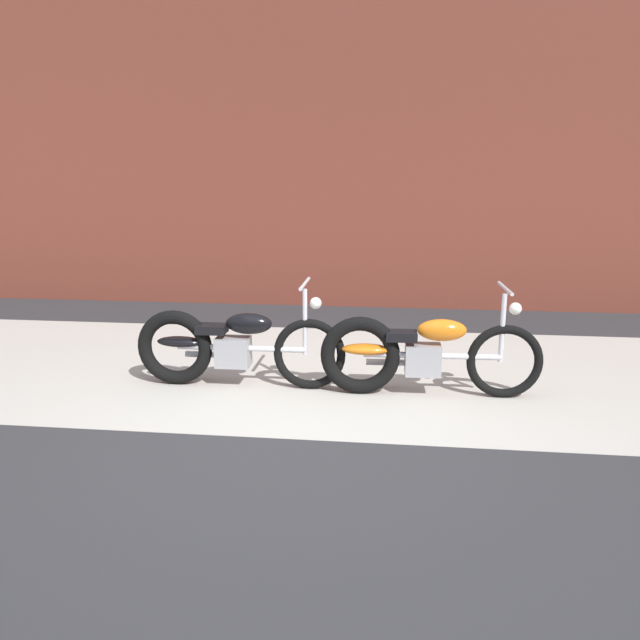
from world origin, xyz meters
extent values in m
plane|color=#2D2D30|center=(0.00, 0.00, 0.00)|extent=(80.00, 80.00, 0.00)
cube|color=#B2ADA3|center=(0.00, 1.75, 0.00)|extent=(36.00, 3.50, 0.01)
cube|color=brown|center=(0.00, 5.20, 2.42)|extent=(36.00, 0.50, 4.83)
torus|color=black|center=(0.03, 1.16, 0.34)|extent=(0.68, 0.09, 0.68)
torus|color=black|center=(-1.27, 1.15, 0.36)|extent=(0.73, 0.14, 0.73)
cylinder|color=silver|center=(-0.62, 1.16, 0.38)|extent=(1.24, 0.07, 0.06)
cube|color=#99999E|center=(-0.70, 1.16, 0.34)|extent=(0.32, 0.22, 0.28)
ellipsoid|color=black|center=(-0.54, 1.16, 0.62)|extent=(0.44, 0.19, 0.20)
ellipsoid|color=black|center=(-1.22, 1.15, 0.42)|extent=(0.44, 0.18, 0.10)
cube|color=black|center=(-0.90, 1.16, 0.56)|extent=(0.28, 0.20, 0.08)
cylinder|color=silver|center=(-0.01, 1.16, 0.65)|extent=(0.04, 0.04, 0.62)
cylinder|color=silver|center=(-0.01, 1.16, 1.01)|extent=(0.04, 0.58, 0.03)
sphere|color=white|center=(0.09, 1.16, 0.83)|extent=(0.11, 0.11, 0.11)
cylinder|color=silver|center=(-0.94, 1.31, 0.26)|extent=(0.55, 0.06, 0.06)
torus|color=black|center=(1.81, 1.14, 0.34)|extent=(0.68, 0.10, 0.68)
torus|color=black|center=(0.51, 1.10, 0.36)|extent=(0.73, 0.15, 0.73)
cylinder|color=silver|center=(1.16, 1.12, 0.38)|extent=(1.24, 0.09, 0.06)
cube|color=#99999E|center=(1.08, 1.11, 0.34)|extent=(0.33, 0.23, 0.28)
ellipsoid|color=orange|center=(1.24, 1.12, 0.62)|extent=(0.45, 0.20, 0.20)
ellipsoid|color=orange|center=(0.56, 1.10, 0.42)|extent=(0.45, 0.19, 0.10)
cube|color=black|center=(0.88, 1.11, 0.56)|extent=(0.29, 0.21, 0.08)
cylinder|color=silver|center=(1.77, 1.14, 0.65)|extent=(0.05, 0.05, 0.62)
cylinder|color=silver|center=(1.77, 1.14, 1.01)|extent=(0.05, 0.58, 0.03)
sphere|color=white|center=(1.87, 1.14, 0.83)|extent=(0.11, 0.11, 0.11)
cylinder|color=silver|center=(0.83, 1.26, 0.26)|extent=(0.55, 0.08, 0.06)
camera|label=1|loc=(0.79, -4.38, 1.99)|focal=34.93mm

